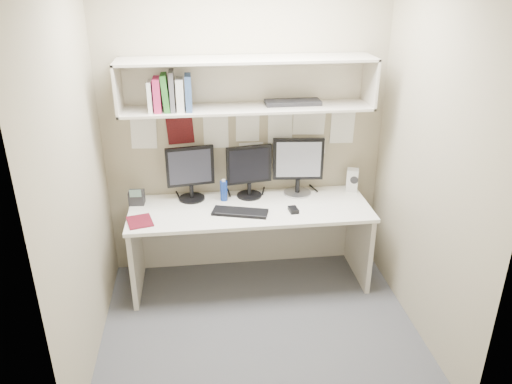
{
  "coord_description": "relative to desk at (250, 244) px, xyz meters",
  "views": [
    {
      "loc": [
        -0.4,
        -3.07,
        2.55
      ],
      "look_at": [
        0.01,
        0.35,
        1.0
      ],
      "focal_mm": 35.0,
      "sensor_mm": 36.0,
      "label": 1
    }
  ],
  "objects": [
    {
      "name": "mouse",
      "position": [
        0.34,
        -0.14,
        0.38
      ],
      "size": [
        0.08,
        0.12,
        0.03
      ],
      "primitive_type": "cube",
      "rotation": [
        0.0,
        0.0,
        0.12
      ],
      "color": "black",
      "rests_on": "desk"
    },
    {
      "name": "desk",
      "position": [
        0.0,
        0.0,
        0.0
      ],
      "size": [
        2.0,
        0.7,
        0.73
      ],
      "color": "white",
      "rests_on": "floor"
    },
    {
      "name": "book_stack",
      "position": [
        -0.6,
        0.11,
        1.31
      ],
      "size": [
        0.33,
        0.19,
        0.31
      ],
      "color": "silver",
      "rests_on": "overhead_hutch"
    },
    {
      "name": "speaker",
      "position": [
        0.94,
        0.23,
        0.46
      ],
      "size": [
        0.13,
        0.13,
        0.2
      ],
      "rotation": [
        0.0,
        0.0,
        -0.33
      ],
      "color": "silver",
      "rests_on": "desk"
    },
    {
      "name": "wall_front",
      "position": [
        0.0,
        -1.65,
        0.93
      ],
      "size": [
        2.4,
        0.02,
        2.6
      ],
      "primitive_type": "cube",
      "color": "gray",
      "rests_on": "ground"
    },
    {
      "name": "overhead_hutch",
      "position": [
        0.0,
        0.21,
        1.35
      ],
      "size": [
        2.0,
        0.38,
        0.4
      ],
      "color": "beige",
      "rests_on": "wall_back"
    },
    {
      "name": "monitor_left",
      "position": [
        -0.48,
        0.22,
        0.62
      ],
      "size": [
        0.4,
        0.22,
        0.47
      ],
      "rotation": [
        0.0,
        0.0,
        0.15
      ],
      "color": "black",
      "rests_on": "desk"
    },
    {
      "name": "desk_phone",
      "position": [
        -0.94,
        0.17,
        0.42
      ],
      "size": [
        0.13,
        0.12,
        0.15
      ],
      "rotation": [
        0.0,
        0.0,
        -0.06
      ],
      "color": "black",
      "rests_on": "desk"
    },
    {
      "name": "wall_back",
      "position": [
        0.0,
        0.35,
        0.93
      ],
      "size": [
        2.4,
        0.02,
        2.6
      ],
      "primitive_type": "cube",
      "color": "gray",
      "rests_on": "ground"
    },
    {
      "name": "wall_right",
      "position": [
        1.2,
        -0.65,
        0.93
      ],
      "size": [
        0.02,
        2.0,
        2.6
      ],
      "primitive_type": "cube",
      "color": "gray",
      "rests_on": "ground"
    },
    {
      "name": "wall_left",
      "position": [
        -1.2,
        -0.65,
        0.93
      ],
      "size": [
        0.02,
        2.0,
        2.6
      ],
      "primitive_type": "cube",
      "color": "gray",
      "rests_on": "ground"
    },
    {
      "name": "pinned_papers",
      "position": [
        0.0,
        0.34,
        0.88
      ],
      "size": [
        1.92,
        0.01,
        0.48
      ],
      "primitive_type": null,
      "color": "white",
      "rests_on": "wall_back"
    },
    {
      "name": "hutch_tray",
      "position": [
        0.37,
        0.19,
        1.19
      ],
      "size": [
        0.45,
        0.17,
        0.03
      ],
      "primitive_type": "cube",
      "rotation": [
        0.0,
        0.0,
        0.01
      ],
      "color": "black",
      "rests_on": "overhead_hutch"
    },
    {
      "name": "monitor_right",
      "position": [
        0.44,
        0.22,
        0.64
      ],
      "size": [
        0.44,
        0.24,
        0.51
      ],
      "rotation": [
        0.0,
        0.0,
        -0.1
      ],
      "color": "#A5A5AA",
      "rests_on": "desk"
    },
    {
      "name": "monitor_center",
      "position": [
        0.02,
        0.22,
        0.61
      ],
      "size": [
        0.39,
        0.22,
        0.46
      ],
      "rotation": [
        0.0,
        0.0,
        0.16
      ],
      "color": "black",
      "rests_on": "desk"
    },
    {
      "name": "maroon_notebook",
      "position": [
        -0.89,
        -0.17,
        0.37
      ],
      "size": [
        0.23,
        0.26,
        0.01
      ],
      "primitive_type": "cube",
      "rotation": [
        0.0,
        0.0,
        0.25
      ],
      "color": "#570E1B",
      "rests_on": "desk"
    },
    {
      "name": "blue_bottle",
      "position": [
        -0.21,
        0.16,
        0.45
      ],
      "size": [
        0.06,
        0.06,
        0.19
      ],
      "color": "navy",
      "rests_on": "desk"
    },
    {
      "name": "floor",
      "position": [
        0.0,
        -0.65,
        -0.37
      ],
      "size": [
        2.4,
        2.0,
        0.01
      ],
      "primitive_type": "cube",
      "color": "#45454A",
      "rests_on": "ground"
    },
    {
      "name": "keyboard",
      "position": [
        -0.09,
        -0.11,
        0.37
      ],
      "size": [
        0.47,
        0.28,
        0.02
      ],
      "primitive_type": "cube",
      "rotation": [
        0.0,
        0.0,
        -0.28
      ],
      "color": "black",
      "rests_on": "desk"
    }
  ]
}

